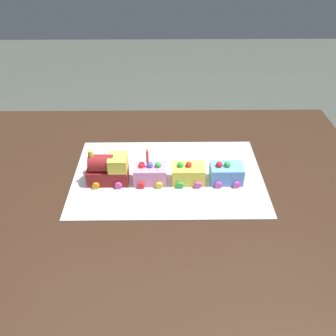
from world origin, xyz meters
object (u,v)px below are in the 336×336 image
(cake_car_gondola_lemon, at_px, (188,174))
(birthday_candle, at_px, (147,155))
(cake_car_tanker_bubblegum, at_px, (150,174))
(dining_table, at_px, (155,210))
(cake_locomotive, at_px, (108,169))
(cake_car_flatbed_sky_blue, at_px, (226,173))

(cake_car_gondola_lemon, xyz_separation_m, birthday_candle, (-0.12, 0.00, 0.07))
(cake_car_tanker_bubblegum, bearing_deg, dining_table, -41.37)
(birthday_candle, bearing_deg, cake_car_tanker_bubblegum, -0.00)
(cake_car_tanker_bubblegum, bearing_deg, cake_locomotive, 180.00)
(cake_locomotive, height_order, cake_car_tanker_bubblegum, cake_locomotive)
(cake_car_gondola_lemon, bearing_deg, cake_car_tanker_bubblegum, 180.00)
(cake_car_gondola_lemon, relative_size, cake_car_flatbed_sky_blue, 1.00)
(cake_car_flatbed_sky_blue, bearing_deg, cake_car_tanker_bubblegum, 180.00)
(dining_table, relative_size, cake_car_flatbed_sky_blue, 14.00)
(cake_car_tanker_bubblegum, height_order, cake_car_gondola_lemon, same)
(cake_locomotive, bearing_deg, dining_table, -4.86)
(cake_car_tanker_bubblegum, relative_size, cake_car_flatbed_sky_blue, 1.00)
(dining_table, bearing_deg, cake_car_tanker_bubblegum, 138.63)
(cake_locomotive, height_order, birthday_candle, birthday_candle)
(dining_table, bearing_deg, cake_locomotive, 175.14)
(cake_car_tanker_bubblegum, relative_size, cake_car_gondola_lemon, 1.00)
(cake_car_flatbed_sky_blue, xyz_separation_m, birthday_candle, (-0.24, 0.00, 0.07))
(dining_table, xyz_separation_m, birthday_candle, (-0.02, 0.01, 0.21))
(dining_table, distance_m, cake_car_tanker_bubblegum, 0.14)
(dining_table, distance_m, cake_car_gondola_lemon, 0.17)
(cake_car_gondola_lemon, bearing_deg, cake_car_flatbed_sky_blue, 0.00)
(cake_car_tanker_bubblegum, height_order, birthday_candle, birthday_candle)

